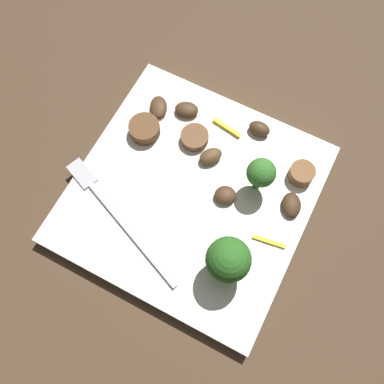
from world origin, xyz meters
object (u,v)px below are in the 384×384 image
(fork, at_px, (113,212))
(sausage_slice_1, at_px, (145,129))
(sausage_slice_2, at_px, (301,173))
(pepper_strip_1, at_px, (228,128))
(mushroom_0, at_px, (187,110))
(sausage_slice_0, at_px, (195,138))
(mushroom_2, at_px, (291,205))
(mushroom_1, at_px, (158,107))
(mushroom_3, at_px, (214,158))
(pepper_strip_0, at_px, (269,241))
(broccoli_floret_0, at_px, (261,173))
(plate, at_px, (192,194))
(broccoli_floret_1, at_px, (228,260))
(mushroom_4, at_px, (225,195))
(mushroom_5, at_px, (259,129))

(fork, relative_size, sausage_slice_1, 4.88)
(sausage_slice_2, relative_size, pepper_strip_1, 0.75)
(fork, height_order, mushroom_0, mushroom_0)
(sausage_slice_0, bearing_deg, mushroom_2, 169.48)
(sausage_slice_1, xyz_separation_m, pepper_strip_1, (-0.08, -0.05, -0.01))
(sausage_slice_0, distance_m, mushroom_1, 0.06)
(sausage_slice_2, distance_m, mushroom_0, 0.15)
(mushroom_3, relative_size, pepper_strip_0, 0.75)
(broccoli_floret_0, xyz_separation_m, sausage_slice_1, (0.14, -0.00, -0.03))
(fork, bearing_deg, plate, -114.97)
(sausage_slice_0, bearing_deg, broccoli_floret_1, 129.38)
(sausage_slice_1, xyz_separation_m, sausage_slice_2, (-0.18, -0.03, 0.00))
(broccoli_floret_1, height_order, mushroom_3, broccoli_floret_1)
(mushroom_0, height_order, pepper_strip_0, mushroom_0)
(mushroom_2, relative_size, pepper_strip_1, 0.76)
(broccoli_floret_1, relative_size, mushroom_0, 2.31)
(sausage_slice_0, xyz_separation_m, mushroom_3, (-0.03, 0.01, 0.00))
(mushroom_3, xyz_separation_m, mushroom_4, (-0.03, 0.03, -0.00))
(sausage_slice_0, relative_size, pepper_strip_1, 0.86)
(mushroom_2, bearing_deg, plate, 18.53)
(sausage_slice_2, bearing_deg, pepper_strip_0, 89.71)
(broccoli_floret_1, xyz_separation_m, pepper_strip_1, (0.07, -0.15, -0.04))
(mushroom_3, bearing_deg, sausage_slice_1, 3.03)
(mushroom_0, bearing_deg, pepper_strip_1, -177.99)
(broccoli_floret_0, xyz_separation_m, mushroom_2, (-0.04, 0.00, -0.03))
(sausage_slice_0, bearing_deg, fork, 72.44)
(plate, distance_m, mushroom_0, 0.10)
(mushroom_3, height_order, mushroom_4, same)
(mushroom_4, height_order, mushroom_5, mushroom_5)
(mushroom_0, relative_size, mushroom_2, 0.97)
(broccoli_floret_0, bearing_deg, mushroom_2, 173.48)
(plate, bearing_deg, pepper_strip_1, -90.80)
(plate, height_order, broccoli_floret_0, broccoli_floret_0)
(mushroom_3, bearing_deg, mushroom_0, -36.09)
(broccoli_floret_1, xyz_separation_m, mushroom_4, (0.03, -0.07, -0.03))
(fork, height_order, sausage_slice_1, sausage_slice_1)
(pepper_strip_1, bearing_deg, broccoli_floret_1, 114.73)
(plate, xyz_separation_m, sausage_slice_1, (0.08, -0.04, 0.02))
(fork, height_order, mushroom_4, mushroom_4)
(sausage_slice_0, distance_m, sausage_slice_2, 0.13)
(mushroom_2, height_order, pepper_strip_0, mushroom_2)
(mushroom_1, distance_m, mushroom_3, 0.09)
(mushroom_2, height_order, mushroom_4, mushroom_4)
(sausage_slice_0, xyz_separation_m, sausage_slice_2, (-0.12, -0.01, 0.00))
(mushroom_1, bearing_deg, sausage_slice_1, 91.36)
(fork, relative_size, pepper_strip_0, 4.82)
(sausage_slice_2, bearing_deg, pepper_strip_1, -9.47)
(broccoli_floret_0, bearing_deg, fork, 38.59)
(broccoli_floret_1, distance_m, mushroom_4, 0.08)
(fork, relative_size, sausage_slice_0, 5.38)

